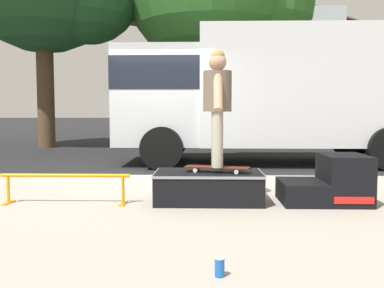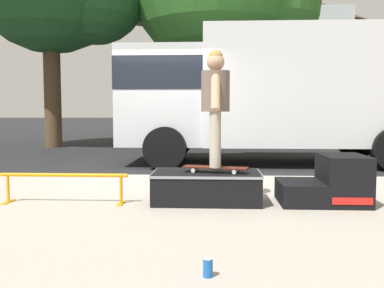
# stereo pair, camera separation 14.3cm
# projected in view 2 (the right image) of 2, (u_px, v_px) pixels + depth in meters

# --- Properties ---
(ground_plane) EXTENTS (140.00, 140.00, 0.00)m
(ground_plane) POSITION_uv_depth(u_px,v_px,m) (152.00, 177.00, 7.89)
(ground_plane) COLOR black
(sidewalk_slab) EXTENTS (50.00, 5.00, 0.12)m
(sidewalk_slab) POSITION_uv_depth(u_px,v_px,m) (114.00, 212.00, 4.90)
(sidewalk_slab) COLOR #A8A093
(sidewalk_slab) RESTS_ON ground
(skate_box) EXTENTS (1.30, 0.73, 0.37)m
(skate_box) POSITION_uv_depth(u_px,v_px,m) (207.00, 186.00, 5.16)
(skate_box) COLOR black
(skate_box) RESTS_ON sidewalk_slab
(kicker_ramp) EXTENTS (1.01, 0.73, 0.58)m
(kicker_ramp) POSITION_uv_depth(u_px,v_px,m) (330.00, 183.00, 5.08)
(kicker_ramp) COLOR black
(kicker_ramp) RESTS_ON sidewalk_slab
(grind_rail) EXTENTS (1.54, 0.28, 0.36)m
(grind_rail) POSITION_uv_depth(u_px,v_px,m) (64.00, 181.00, 5.09)
(grind_rail) COLOR orange
(grind_rail) RESTS_ON sidewalk_slab
(skateboard) EXTENTS (0.81, 0.37, 0.07)m
(skateboard) POSITION_uv_depth(u_px,v_px,m) (215.00, 168.00, 5.12)
(skateboard) COLOR #4C1E14
(skateboard) RESTS_ON skate_box
(skater_kid) EXTENTS (0.34, 0.72, 1.39)m
(skater_kid) POSITION_uv_depth(u_px,v_px,m) (215.00, 98.00, 5.05)
(skater_kid) COLOR #B7AD99
(skater_kid) RESTS_ON skateboard
(soda_can) EXTENTS (0.07, 0.07, 0.13)m
(soda_can) POSITION_uv_depth(u_px,v_px,m) (208.00, 268.00, 2.83)
(soda_can) COLOR #1959B2
(soda_can) RESTS_ON sidewalk_slab
(box_truck) EXTENTS (6.91, 2.63, 3.05)m
(box_truck) POSITION_uv_depth(u_px,v_px,m) (270.00, 90.00, 9.82)
(box_truck) COLOR silver
(box_truck) RESTS_ON ground
(house_behind) EXTENTS (9.54, 8.23, 8.40)m
(house_behind) POSITION_uv_depth(u_px,v_px,m) (248.00, 55.00, 23.03)
(house_behind) COLOR silver
(house_behind) RESTS_ON ground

